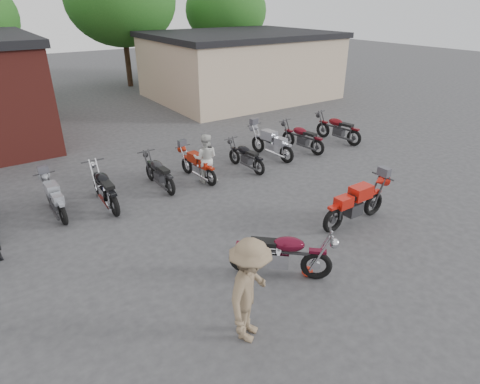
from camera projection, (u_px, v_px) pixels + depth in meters
ground at (295, 252)px, 9.68m from camera, size 90.00×90.00×0.00m
stucco_building at (240, 67)px, 24.39m from camera, size 10.00×8.00×3.50m
tree_2 at (123, 18)px, 26.20m from camera, size 7.04×7.04×8.80m
tree_3 at (226, 24)px, 30.49m from camera, size 6.08×6.08×7.60m
vintage_motorcycle at (282, 251)px, 8.60m from camera, size 2.08×2.00×1.26m
sportbike at (356, 202)px, 10.68m from camera, size 2.21×0.76×1.28m
helmet at (307, 271)px, 8.81m from camera, size 0.31×0.31×0.23m
person_light at (206, 158)px, 13.06m from camera, size 1.01×0.97×1.65m
person_tan at (250, 291)px, 6.86m from camera, size 1.50×1.36×2.02m
row_bike_1 at (54, 197)px, 11.15m from camera, size 0.70×1.91×1.09m
row_bike_2 at (104, 186)px, 11.64m from camera, size 0.71×2.13×1.23m
row_bike_3 at (159, 171)px, 12.79m from camera, size 0.70×1.93×1.11m
row_bike_4 at (197, 164)px, 13.38m from camera, size 0.84×1.92×1.08m
row_bike_5 at (246, 155)px, 14.18m from camera, size 0.78×1.88×1.06m
row_bike_6 at (271, 142)px, 15.23m from camera, size 0.96×2.18×1.22m
row_bike_7 at (302, 136)px, 15.93m from camera, size 0.99×2.12×1.18m
row_bike_8 at (338, 127)px, 16.95m from camera, size 1.05×2.23×1.24m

